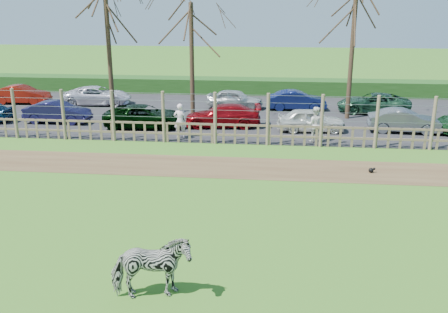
# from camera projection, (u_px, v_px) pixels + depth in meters

# --- Properties ---
(ground) EXTENTS (120.00, 120.00, 0.00)m
(ground) POSITION_uv_depth(u_px,v_px,m) (186.00, 210.00, 16.46)
(ground) COLOR olive
(ground) RESTS_ON ground
(dirt_strip) EXTENTS (34.00, 2.80, 0.01)m
(dirt_strip) POSITION_uv_depth(u_px,v_px,m) (205.00, 166.00, 20.73)
(dirt_strip) COLOR brown
(dirt_strip) RESTS_ON ground
(asphalt) EXTENTS (44.00, 13.00, 0.04)m
(asphalt) POSITION_uv_depth(u_px,v_px,m) (228.00, 114.00, 30.21)
(asphalt) COLOR #232326
(asphalt) RESTS_ON ground
(hedge) EXTENTS (46.00, 2.00, 1.10)m
(hedge) POSITION_uv_depth(u_px,v_px,m) (237.00, 86.00, 36.69)
(hedge) COLOR #1E4716
(hedge) RESTS_ON ground
(fence) EXTENTS (30.16, 0.16, 2.50)m
(fence) POSITION_uv_depth(u_px,v_px,m) (215.00, 127.00, 23.81)
(fence) COLOR brown
(fence) RESTS_ON ground
(tree_left) EXTENTS (4.80, 4.80, 7.88)m
(tree_left) POSITION_uv_depth(u_px,v_px,m) (107.00, 19.00, 27.28)
(tree_left) COLOR #3D2B1E
(tree_left) RESTS_ON ground
(tree_mid) EXTENTS (4.80, 4.80, 6.83)m
(tree_mid) POSITION_uv_depth(u_px,v_px,m) (191.00, 33.00, 28.01)
(tree_mid) COLOR #3D2B1E
(tree_mid) RESTS_ON ground
(tree_right) EXTENTS (4.80, 4.80, 7.35)m
(tree_right) POSITION_uv_depth(u_px,v_px,m) (354.00, 26.00, 27.47)
(tree_right) COLOR #3D2B1E
(tree_right) RESTS_ON ground
(zebra) EXTENTS (1.99, 1.28, 1.55)m
(zebra) POSITION_uv_depth(u_px,v_px,m) (151.00, 268.00, 11.38)
(zebra) COLOR gray
(zebra) RESTS_ON ground
(visitor_a) EXTENTS (0.65, 0.45, 1.72)m
(visitor_a) POSITION_uv_depth(u_px,v_px,m) (180.00, 121.00, 24.69)
(visitor_a) COLOR silver
(visitor_a) RESTS_ON asphalt
(visitor_b) EXTENTS (0.89, 0.73, 1.72)m
(visitor_b) POSITION_uv_depth(u_px,v_px,m) (315.00, 124.00, 23.97)
(visitor_b) COLOR silver
(visitor_b) RESTS_ON asphalt
(crow) EXTENTS (0.27, 0.20, 0.22)m
(crow) POSITION_uv_depth(u_px,v_px,m) (371.00, 170.00, 19.97)
(crow) COLOR black
(crow) RESTS_ON ground
(car_1) EXTENTS (3.66, 1.31, 1.20)m
(car_1) POSITION_uv_depth(u_px,v_px,m) (58.00, 112.00, 27.83)
(car_1) COLOR #181640
(car_1) RESTS_ON asphalt
(car_2) EXTENTS (4.46, 2.31, 1.20)m
(car_2) POSITION_uv_depth(u_px,v_px,m) (144.00, 116.00, 26.80)
(car_2) COLOR black
(car_2) RESTS_ON asphalt
(car_3) EXTENTS (4.26, 2.03, 1.20)m
(car_3) POSITION_uv_depth(u_px,v_px,m) (222.00, 116.00, 26.96)
(car_3) COLOR maroon
(car_3) RESTS_ON asphalt
(car_4) EXTENTS (3.60, 1.62, 1.20)m
(car_4) POSITION_uv_depth(u_px,v_px,m) (311.00, 120.00, 26.00)
(car_4) COLOR silver
(car_4) RESTS_ON asphalt
(car_5) EXTENTS (3.72, 1.51, 1.20)m
(car_5) POSITION_uv_depth(u_px,v_px,m) (404.00, 121.00, 25.80)
(car_5) COLOR #565A61
(car_5) RESTS_ON asphalt
(car_7) EXTENTS (3.67, 1.36, 1.20)m
(car_7) POSITION_uv_depth(u_px,v_px,m) (22.00, 95.00, 32.97)
(car_7) COLOR maroon
(car_7) RESTS_ON asphalt
(car_8) EXTENTS (4.54, 2.53, 1.20)m
(car_8) POSITION_uv_depth(u_px,v_px,m) (98.00, 96.00, 32.59)
(car_8) COLOR silver
(car_8) RESTS_ON asphalt
(car_10) EXTENTS (3.68, 1.88, 1.20)m
(car_10) POSITION_uv_depth(u_px,v_px,m) (235.00, 99.00, 31.49)
(car_10) COLOR #B8BCBB
(car_10) RESTS_ON asphalt
(car_11) EXTENTS (3.75, 1.62, 1.20)m
(car_11) POSITION_uv_depth(u_px,v_px,m) (296.00, 100.00, 31.08)
(car_11) COLOR #111C51
(car_11) RESTS_ON asphalt
(car_12) EXTENTS (4.50, 2.44, 1.20)m
(car_12) POSITION_uv_depth(u_px,v_px,m) (373.00, 103.00, 30.24)
(car_12) COLOR #235033
(car_12) RESTS_ON asphalt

